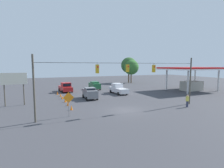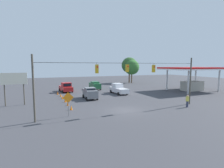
{
  "view_description": "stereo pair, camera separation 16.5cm",
  "coord_description": "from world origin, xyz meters",
  "px_view_note": "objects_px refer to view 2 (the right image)",
  "views": [
    {
      "loc": [
        10.61,
        19.78,
        5.86
      ],
      "look_at": [
        -0.97,
        -6.54,
        2.81
      ],
      "focal_mm": 28.0,
      "sensor_mm": 36.0,
      "label": 1
    },
    {
      "loc": [
        10.45,
        19.84,
        5.86
      ],
      "look_at": [
        -0.97,
        -6.54,
        2.81
      ],
      "focal_mm": 28.0,
      "sensor_mm": 36.0,
      "label": 2
    }
  ],
  "objects_px": {
    "traffic_cone_fifth": "(61,95)",
    "traffic_cone_third": "(65,100)",
    "traffic_cone_fourth": "(62,97)",
    "gas_station": "(193,74)",
    "tree_horizon_left": "(132,67)",
    "overhead_signal_span": "(127,78)",
    "traffic_cone_nearest": "(71,108)",
    "roadside_billboard": "(14,82)",
    "pickup_truck_red_withflow_far": "(66,87)",
    "pickup_truck_white_oncoming_far": "(118,89)",
    "sedan_grey_withflow_mid": "(90,93)",
    "tree_horizon_right": "(129,65)",
    "sedan_green_oncoming_deep": "(95,85)",
    "traffic_cone_farthest": "(58,93)",
    "pedestrian": "(187,101)",
    "traffic_cone_second": "(68,104)",
    "work_zone_sign": "(68,99)"
  },
  "relations": [
    {
      "from": "traffic_cone_farthest",
      "to": "pedestrian",
      "type": "bearing_deg",
      "value": 130.21
    },
    {
      "from": "sedan_green_oncoming_deep",
      "to": "sedan_grey_withflow_mid",
      "type": "bearing_deg",
      "value": 67.99
    },
    {
      "from": "traffic_cone_fifth",
      "to": "tree_horizon_right",
      "type": "xyz_separation_m",
      "value": [
        -25.24,
        -18.82,
        5.64
      ]
    },
    {
      "from": "sedan_green_oncoming_deep",
      "to": "traffic_cone_second",
      "type": "height_order",
      "value": "sedan_green_oncoming_deep"
    },
    {
      "from": "traffic_cone_fourth",
      "to": "gas_station",
      "type": "distance_m",
      "value": 29.68
    },
    {
      "from": "pickup_truck_red_withflow_far",
      "to": "pedestrian",
      "type": "relative_size",
      "value": 2.95
    },
    {
      "from": "tree_horizon_left",
      "to": "traffic_cone_fourth",
      "type": "bearing_deg",
      "value": 38.05
    },
    {
      "from": "pickup_truck_white_oncoming_far",
      "to": "traffic_cone_fourth",
      "type": "bearing_deg",
      "value": 7.02
    },
    {
      "from": "pickup_truck_white_oncoming_far",
      "to": "sedan_grey_withflow_mid",
      "type": "height_order",
      "value": "pickup_truck_white_oncoming_far"
    },
    {
      "from": "traffic_cone_nearest",
      "to": "traffic_cone_fifth",
      "type": "bearing_deg",
      "value": -90.06
    },
    {
      "from": "overhead_signal_span",
      "to": "traffic_cone_third",
      "type": "bearing_deg",
      "value": -54.58
    },
    {
      "from": "traffic_cone_nearest",
      "to": "pickup_truck_red_withflow_far",
      "type": "bearing_deg",
      "value": -96.38
    },
    {
      "from": "traffic_cone_nearest",
      "to": "traffic_cone_fourth",
      "type": "bearing_deg",
      "value": -89.77
    },
    {
      "from": "sedan_grey_withflow_mid",
      "to": "tree_horizon_right",
      "type": "relative_size",
      "value": 0.51
    },
    {
      "from": "tree_horizon_left",
      "to": "gas_station",
      "type": "bearing_deg",
      "value": 100.97
    },
    {
      "from": "overhead_signal_span",
      "to": "roadside_billboard",
      "type": "distance_m",
      "value": 16.5
    },
    {
      "from": "traffic_cone_fifth",
      "to": "work_zone_sign",
      "type": "relative_size",
      "value": 0.22
    },
    {
      "from": "overhead_signal_span",
      "to": "traffic_cone_third",
      "type": "distance_m",
      "value": 11.7
    },
    {
      "from": "traffic_cone_fifth",
      "to": "tree_horizon_right",
      "type": "relative_size",
      "value": 0.07
    },
    {
      "from": "traffic_cone_second",
      "to": "traffic_cone_farthest",
      "type": "bearing_deg",
      "value": -88.68
    },
    {
      "from": "roadside_billboard",
      "to": "traffic_cone_farthest",
      "type": "bearing_deg",
      "value": -131.92
    },
    {
      "from": "traffic_cone_fifth",
      "to": "pedestrian",
      "type": "relative_size",
      "value": 0.35
    },
    {
      "from": "sedan_grey_withflow_mid",
      "to": "traffic_cone_second",
      "type": "relative_size",
      "value": 7.09
    },
    {
      "from": "pickup_truck_red_withflow_far",
      "to": "sedan_green_oncoming_deep",
      "type": "distance_m",
      "value": 7.19
    },
    {
      "from": "traffic_cone_second",
      "to": "traffic_cone_fifth",
      "type": "bearing_deg",
      "value": -90.07
    },
    {
      "from": "traffic_cone_nearest",
      "to": "traffic_cone_fourth",
      "type": "xyz_separation_m",
      "value": [
        0.03,
        -8.34,
        0.0
      ]
    },
    {
      "from": "sedan_green_oncoming_deep",
      "to": "traffic_cone_farthest",
      "type": "bearing_deg",
      "value": 24.18
    },
    {
      "from": "traffic_cone_third",
      "to": "traffic_cone_farthest",
      "type": "relative_size",
      "value": 1.0
    },
    {
      "from": "sedan_grey_withflow_mid",
      "to": "work_zone_sign",
      "type": "height_order",
      "value": "work_zone_sign"
    },
    {
      "from": "sedan_grey_withflow_mid",
      "to": "tree_horizon_right",
      "type": "xyz_separation_m",
      "value": [
        -20.7,
        -23.08,
        4.92
      ]
    },
    {
      "from": "roadside_billboard",
      "to": "pickup_truck_red_withflow_far",
      "type": "bearing_deg",
      "value": -129.8
    },
    {
      "from": "sedan_grey_withflow_mid",
      "to": "pedestrian",
      "type": "height_order",
      "value": "sedan_grey_withflow_mid"
    },
    {
      "from": "work_zone_sign",
      "to": "traffic_cone_third",
      "type": "bearing_deg",
      "value": -95.96
    },
    {
      "from": "pickup_truck_white_oncoming_far",
      "to": "pickup_truck_red_withflow_far",
      "type": "height_order",
      "value": "same"
    },
    {
      "from": "traffic_cone_fifth",
      "to": "traffic_cone_third",
      "type": "bearing_deg",
      "value": 90.28
    },
    {
      "from": "traffic_cone_nearest",
      "to": "gas_station",
      "type": "relative_size",
      "value": 0.05
    },
    {
      "from": "sedan_grey_withflow_mid",
      "to": "traffic_cone_farthest",
      "type": "relative_size",
      "value": 7.09
    },
    {
      "from": "pickup_truck_white_oncoming_far",
      "to": "traffic_cone_third",
      "type": "distance_m",
      "value": 12.37
    },
    {
      "from": "pickup_truck_red_withflow_far",
      "to": "sedan_grey_withflow_mid",
      "type": "relative_size",
      "value": 1.19
    },
    {
      "from": "traffic_cone_farthest",
      "to": "traffic_cone_fourth",
      "type": "bearing_deg",
      "value": 92.37
    },
    {
      "from": "traffic_cone_nearest",
      "to": "tree_horizon_left",
      "type": "bearing_deg",
      "value": -131.92
    },
    {
      "from": "pickup_truck_red_withflow_far",
      "to": "traffic_cone_nearest",
      "type": "bearing_deg",
      "value": 83.62
    },
    {
      "from": "sedan_green_oncoming_deep",
      "to": "traffic_cone_fifth",
      "type": "height_order",
      "value": "sedan_green_oncoming_deep"
    },
    {
      "from": "roadside_billboard",
      "to": "tree_horizon_left",
      "type": "xyz_separation_m",
      "value": [
        -32.36,
        -22.27,
        1.75
      ]
    },
    {
      "from": "pickup_truck_red_withflow_far",
      "to": "gas_station",
      "type": "xyz_separation_m",
      "value": [
        -27.52,
        9.69,
        3.02
      ]
    },
    {
      "from": "sedan_grey_withflow_mid",
      "to": "pedestrian",
      "type": "distance_m",
      "value": 15.86
    },
    {
      "from": "roadside_billboard",
      "to": "work_zone_sign",
      "type": "relative_size",
      "value": 1.69
    },
    {
      "from": "traffic_cone_fourth",
      "to": "tree_horizon_right",
      "type": "xyz_separation_m",
      "value": [
        -25.28,
        -21.42,
        5.64
      ]
    },
    {
      "from": "overhead_signal_span",
      "to": "gas_station",
      "type": "relative_size",
      "value": 1.61
    },
    {
      "from": "traffic_cone_third",
      "to": "traffic_cone_fifth",
      "type": "xyz_separation_m",
      "value": [
        0.03,
        -5.55,
        0.0
      ]
    }
  ]
}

